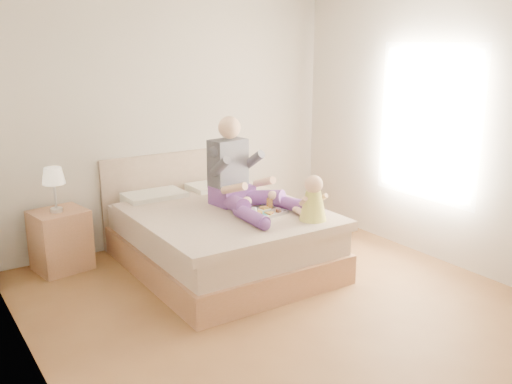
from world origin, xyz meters
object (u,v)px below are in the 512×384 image
nightstand (61,240)px  tray (260,212)px  baby (313,202)px  adult (240,180)px  bed (218,235)px

nightstand → tray: (1.59, -1.19, 0.33)m
baby → adult: bearing=118.8°
bed → baby: (0.53, -0.84, 0.46)m
bed → nightstand: 1.56m
adult → tray: bearing=-95.8°
nightstand → adult: (1.57, -0.85, 0.57)m
bed → tray: (0.22, -0.44, 0.32)m
adult → bed: bearing=145.5°
bed → nightstand: size_ratio=3.60×
adult → baby: adult is taller
adult → tray: 0.42m
nightstand → tray: bearing=-46.4°
adult → baby: size_ratio=2.71×
bed → adult: bearing=-26.7°
baby → nightstand: bearing=145.1°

